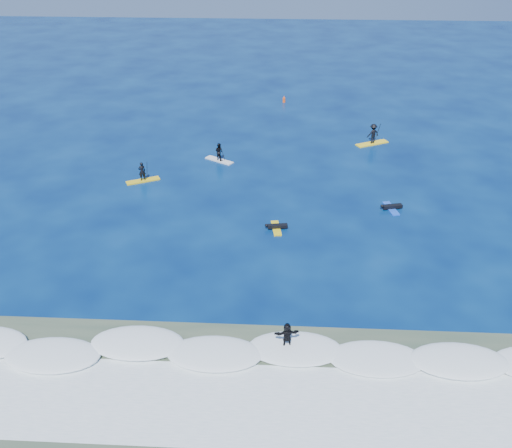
# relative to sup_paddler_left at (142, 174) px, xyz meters

# --- Properties ---
(ground) EXTENTS (160.00, 160.00, 0.00)m
(ground) POSITION_rel_sup_paddler_left_xyz_m (11.10, -9.70, -0.59)
(ground) COLOR #031543
(ground) RESTS_ON ground
(shallow_water) EXTENTS (90.00, 13.00, 0.01)m
(shallow_water) POSITION_rel_sup_paddler_left_xyz_m (11.10, -23.70, -0.58)
(shallow_water) COLOR #334535
(shallow_water) RESTS_ON ground
(breaking_wave) EXTENTS (40.00, 6.00, 0.30)m
(breaking_wave) POSITION_rel_sup_paddler_left_xyz_m (11.10, -19.70, -0.59)
(breaking_wave) COLOR white
(breaking_wave) RESTS_ON ground
(whitewater) EXTENTS (34.00, 5.00, 0.02)m
(whitewater) POSITION_rel_sup_paddler_left_xyz_m (11.10, -22.70, -0.59)
(whitewater) COLOR silver
(whitewater) RESTS_ON ground
(sup_paddler_left) EXTENTS (2.70, 1.80, 1.88)m
(sup_paddler_left) POSITION_rel_sup_paddler_left_xyz_m (0.00, 0.00, 0.00)
(sup_paddler_left) COLOR gold
(sup_paddler_left) RESTS_ON ground
(sup_paddler_center) EXTENTS (2.60, 1.97, 1.86)m
(sup_paddler_center) POSITION_rel_sup_paddler_left_xyz_m (5.69, 4.36, 0.11)
(sup_paddler_center) COLOR silver
(sup_paddler_center) RESTS_ON ground
(sup_paddler_right) EXTENTS (3.18, 2.16, 2.23)m
(sup_paddler_right) POSITION_rel_sup_paddler_left_xyz_m (19.36, 8.98, 0.28)
(sup_paddler_right) COLOR yellow
(sup_paddler_right) RESTS_ON ground
(prone_paddler_near) EXTENTS (1.59, 2.04, 0.42)m
(prone_paddler_near) POSITION_rel_sup_paddler_left_xyz_m (10.88, -6.99, -0.45)
(prone_paddler_near) COLOR gold
(prone_paddler_near) RESTS_ON ground
(prone_paddler_far) EXTENTS (1.66, 2.16, 0.44)m
(prone_paddler_far) POSITION_rel_sup_paddler_left_xyz_m (19.21, -3.69, -0.44)
(prone_paddler_far) COLOR blue
(prone_paddler_far) RESTS_ON ground
(wave_surfer) EXTENTS (2.12, 0.97, 1.48)m
(wave_surfer) POSITION_rel_sup_paddler_left_xyz_m (11.67, -18.99, 0.25)
(wave_surfer) COLOR white
(wave_surfer) RESTS_ON breaking_wave
(marker_buoy) EXTENTS (0.32, 0.32, 0.75)m
(marker_buoy) POSITION_rel_sup_paddler_left_xyz_m (11.10, 20.77, -0.26)
(marker_buoy) COLOR #EA4C14
(marker_buoy) RESTS_ON ground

